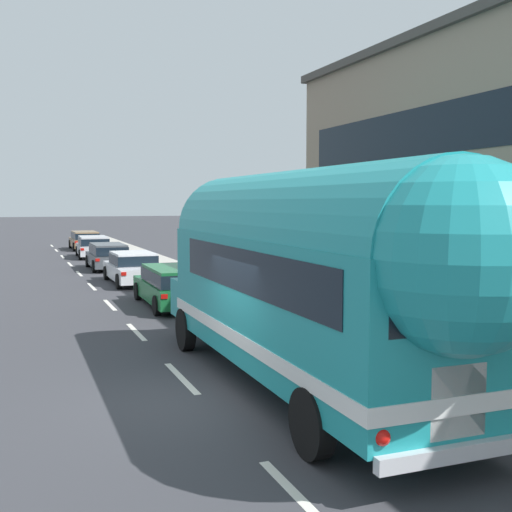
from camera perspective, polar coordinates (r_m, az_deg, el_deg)
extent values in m
plane|color=#38383D|center=(11.61, -4.84, -12.83)|extent=(300.00, 300.00, 0.00)
cube|color=silver|center=(8.03, 4.16, -21.19)|extent=(0.14, 2.40, 0.01)
cube|color=silver|center=(13.00, -6.77, -10.88)|extent=(0.14, 2.40, 0.01)
cube|color=silver|center=(17.61, -10.78, -6.75)|extent=(0.14, 2.40, 0.01)
cube|color=silver|center=(22.31, -13.08, -4.33)|extent=(0.14, 2.40, 0.01)
cube|color=silver|center=(27.28, -14.63, -2.70)|extent=(0.14, 2.40, 0.01)
cube|color=silver|center=(32.39, -15.71, -1.54)|extent=(0.14, 2.40, 0.01)
cube|color=silver|center=(37.47, -16.49, -0.71)|extent=(0.14, 2.40, 0.01)
cube|color=silver|center=(42.75, -17.10, -0.06)|extent=(0.14, 2.40, 0.01)
cube|color=silver|center=(48.48, -17.62, 0.49)|extent=(0.14, 2.40, 0.01)
cube|color=silver|center=(53.70, -17.99, 0.89)|extent=(0.14, 2.40, 0.01)
cube|color=silver|center=(23.88, -4.51, -3.62)|extent=(0.12, 80.00, 0.01)
cube|color=#ADA89E|center=(22.35, -0.34, -4.00)|extent=(2.17, 90.00, 0.15)
cube|color=teal|center=(11.65, 4.18, -3.91)|extent=(2.57, 8.88, 2.30)
cylinder|color=teal|center=(11.53, 4.22, 1.74)|extent=(2.52, 8.78, 2.45)
sphere|color=teal|center=(7.80, 18.00, 0.01)|extent=(2.40, 2.40, 2.40)
cube|color=teal|center=(16.45, -3.37, -3.71)|extent=(2.27, 1.32, 0.95)
cube|color=white|center=(11.77, 4.16, -7.04)|extent=(2.61, 8.92, 0.24)
cube|color=black|center=(11.31, 4.84, -1.12)|extent=(2.59, 7.08, 0.76)
cube|color=black|center=(7.85, 17.95, -3.63)|extent=(2.00, 0.10, 0.84)
cube|color=white|center=(8.12, 17.76, -12.40)|extent=(0.80, 0.07, 0.90)
cube|color=silver|center=(8.25, 18.05, -16.54)|extent=(2.34, 0.16, 0.20)
sphere|color=red|center=(7.63, 11.32, -15.80)|extent=(0.20, 0.20, 0.20)
cube|color=black|center=(15.73, -2.74, 0.76)|extent=(2.14, 0.12, 0.96)
cube|color=silver|center=(17.12, -4.07, -3.79)|extent=(0.90, 0.11, 0.56)
cylinder|color=black|center=(15.23, -6.39, -6.62)|extent=(0.27, 1.00, 1.00)
cylinder|color=black|center=(15.97, 1.81, -6.05)|extent=(0.27, 1.00, 1.00)
cylinder|color=black|center=(8.99, 5.05, -14.84)|extent=(0.27, 1.00, 1.00)
cylinder|color=black|center=(10.18, 17.28, -12.66)|extent=(0.27, 1.00, 1.00)
cube|color=#196633|center=(21.72, -7.51, -3.12)|extent=(1.96, 4.83, 0.60)
cube|color=#196633|center=(21.19, -7.24, -1.75)|extent=(1.74, 3.37, 0.55)
cube|color=black|center=(21.19, -7.24, -1.83)|extent=(1.80, 3.41, 0.43)
cube|color=red|center=(19.19, -8.30, -3.64)|extent=(0.20, 0.04, 0.14)
cube|color=red|center=(19.60, -3.56, -3.42)|extent=(0.20, 0.04, 0.14)
cylinder|color=black|center=(23.22, -10.64, -3.14)|extent=(0.21, 0.64, 0.64)
cylinder|color=black|center=(23.59, -6.29, -2.96)|extent=(0.21, 0.64, 0.64)
cylinder|color=black|center=(19.92, -8.94, -4.45)|extent=(0.21, 0.64, 0.64)
cylinder|color=black|center=(20.35, -3.93, -4.20)|extent=(0.21, 0.64, 0.64)
cube|color=white|center=(27.98, -11.10, -1.38)|extent=(1.88, 4.76, 0.60)
cube|color=white|center=(27.80, -11.07, -0.23)|extent=(1.66, 2.41, 0.55)
cube|color=black|center=(27.80, -11.07, -0.29)|extent=(1.72, 2.45, 0.43)
cube|color=red|center=(25.49, -11.88, -1.59)|extent=(0.20, 0.04, 0.14)
cube|color=red|center=(25.81, -8.37, -1.46)|extent=(0.20, 0.04, 0.14)
cylinder|color=black|center=(29.49, -13.38, -1.49)|extent=(0.20, 0.64, 0.64)
cylinder|color=black|center=(29.80, -10.02, -1.37)|extent=(0.20, 0.64, 0.64)
cylinder|color=black|center=(26.21, -12.30, -2.26)|extent=(0.20, 0.64, 0.64)
cylinder|color=black|center=(26.56, -8.54, -2.11)|extent=(0.20, 0.64, 0.64)
cube|color=#474C51|center=(34.18, -13.32, -0.29)|extent=(1.79, 4.43, 0.60)
cube|color=#474C51|center=(33.66, -13.23, 0.61)|extent=(1.58, 3.17, 0.55)
cube|color=black|center=(33.67, -13.22, 0.56)|extent=(1.64, 3.21, 0.43)
cube|color=red|center=(31.88, -14.14, -0.35)|extent=(0.20, 0.04, 0.14)
cube|color=red|center=(32.09, -11.44, -0.27)|extent=(0.20, 0.04, 0.14)
cylinder|color=black|center=(35.59, -14.98, -0.45)|extent=(0.20, 0.64, 0.64)
cylinder|color=black|center=(35.80, -12.30, -0.37)|extent=(0.20, 0.64, 0.64)
cylinder|color=black|center=(32.61, -14.42, -0.91)|extent=(0.20, 0.64, 0.64)
cylinder|color=black|center=(32.84, -11.50, -0.82)|extent=(0.20, 0.64, 0.64)
cube|color=silver|center=(41.72, -14.54, 0.60)|extent=(2.02, 4.68, 0.60)
cube|color=silver|center=(41.21, -14.51, 1.35)|extent=(1.76, 3.22, 0.55)
cube|color=black|center=(41.21, -14.51, 1.31)|extent=(1.82, 3.27, 0.43)
cube|color=red|center=(39.35, -15.44, 0.59)|extent=(0.20, 0.05, 0.14)
cube|color=red|center=(39.48, -13.12, 0.65)|extent=(0.20, 0.05, 0.14)
cylinder|color=black|center=(43.28, -15.87, 0.45)|extent=(0.23, 0.65, 0.64)
cylinder|color=black|center=(43.41, -13.55, 0.51)|extent=(0.23, 0.65, 0.64)
cylinder|color=black|center=(40.08, -15.60, 0.12)|extent=(0.23, 0.65, 0.64)
cylinder|color=black|center=(40.22, -13.10, 0.19)|extent=(0.23, 0.65, 0.64)
cube|color=olive|center=(48.88, -15.27, 1.19)|extent=(1.86, 4.73, 0.60)
cube|color=olive|center=(48.38, -15.22, 1.83)|extent=(1.66, 3.48, 0.55)
cube|color=black|center=(48.38, -15.22, 1.80)|extent=(1.72, 3.52, 0.43)
cube|color=red|center=(46.44, -15.95, 1.21)|extent=(0.20, 0.04, 0.14)
cube|color=red|center=(46.61, -13.98, 1.27)|extent=(0.20, 0.04, 0.14)
cylinder|color=black|center=(50.47, -16.46, 1.04)|extent=(0.20, 0.64, 0.64)
cylinder|color=black|center=(50.64, -14.46, 1.10)|extent=(0.20, 0.64, 0.64)
cylinder|color=black|center=(47.16, -16.12, 0.80)|extent=(0.20, 0.64, 0.64)
cylinder|color=black|center=(47.35, -13.99, 0.86)|extent=(0.20, 0.64, 0.64)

